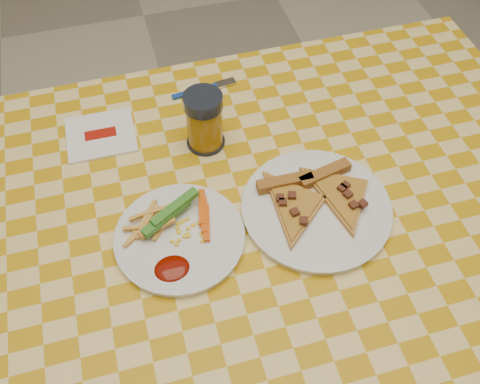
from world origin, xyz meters
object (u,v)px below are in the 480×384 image
object	(u,v)px
drink_glass	(204,121)
plate_right	(316,209)
table	(247,240)
plate_left	(180,238)

from	to	relation	value
drink_glass	plate_right	bearing A→B (deg)	-54.96
plate_right	table	bearing A→B (deg)	170.72
plate_left	plate_right	world-z (taller)	same
table	plate_right	size ratio (longest dim) A/B	4.93
plate_left	plate_right	bearing A→B (deg)	-1.17
plate_left	table	bearing A→B (deg)	6.80
plate_left	drink_glass	distance (m)	0.23
table	drink_glass	world-z (taller)	drink_glass
table	drink_glass	distance (m)	0.24
plate_left	plate_right	distance (m)	0.24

